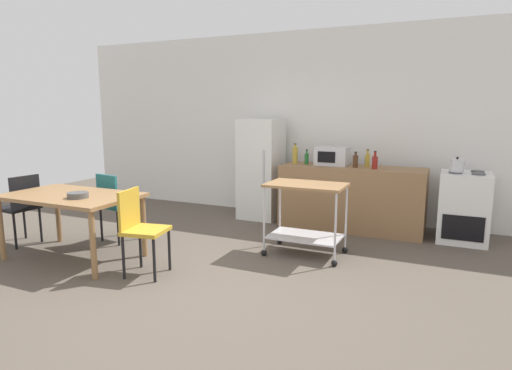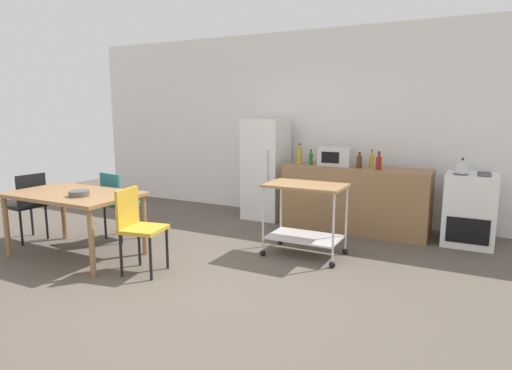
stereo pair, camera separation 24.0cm
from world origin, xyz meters
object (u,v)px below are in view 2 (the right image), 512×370
chair_mustard (138,224)px  bottle_wine (299,155)px  fruit_bowl (79,194)px  refrigerator (266,169)px  dining_table (74,199)px  stove_oven (470,209)px  kettle (462,167)px  bottle_hot_sauce (359,162)px  bottle_olive_oil (379,163)px  chair_black (28,202)px  bottle_soy_sauce (372,161)px  microwave (336,156)px  kitchen_cart (305,208)px  bottle_soda (311,159)px  chair_teal (119,201)px

chair_mustard → bottle_wine: (0.72, 2.68, 0.51)m
fruit_bowl → refrigerator: bearing=71.5°
fruit_bowl → dining_table: bearing=153.6°
chair_mustard → stove_oven: size_ratio=0.97×
kettle → bottle_hot_sauce: bearing=179.0°
bottle_olive_oil → chair_black: bearing=-149.0°
dining_table → bottle_hot_sauce: bearing=43.2°
bottle_olive_oil → bottle_soy_sauce: bearing=126.5°
microwave → bottle_hot_sauce: (0.37, -0.15, -0.04)m
bottle_wine → bottle_hot_sauce: size_ratio=1.35×
kitchen_cart → bottle_soda: bottle_soda is taller
chair_mustard → kitchen_cart: 1.88m
bottle_wine → kettle: 2.20m
chair_teal → chair_mustard: 1.30m
bottle_wine → refrigerator: bearing=174.4°
chair_teal → bottle_wine: bottle_wine is taller
stove_oven → kettle: size_ratio=3.84×
chair_mustard → chair_teal: bearing=42.8°
dining_table → bottle_hot_sauce: 3.68m
fruit_bowl → bottle_soy_sauce: bearing=47.1°
refrigerator → microwave: size_ratio=3.37×
bottle_wine → bottle_soy_sauce: 1.06m
chair_mustard → bottle_soy_sauce: 3.29m
chair_black → bottle_soda: (2.93, 2.48, 0.47)m
kettle → dining_table: bearing=-147.8°
chair_black → kitchen_cart: chair_black is taller
stove_oven → refrigerator: bearing=178.4°
stove_oven → bottle_olive_oil: 1.26m
stove_oven → kettle: kettle is taller
microwave → kettle: 1.66m
microwave → bottle_soda: bearing=-170.5°
chair_teal → microwave: microwave is taller
stove_oven → bottle_olive_oil: bearing=-174.4°
stove_oven → chair_teal: bearing=-155.3°
dining_table → refrigerator: refrigerator is taller
chair_mustard → fruit_bowl: size_ratio=4.03×
refrigerator → bottle_soda: refrigerator is taller
refrigerator → bottle_wine: 0.63m
refrigerator → fruit_bowl: 2.93m
stove_oven → fruit_bowl: bearing=-144.8°
chair_teal → chair_black: bearing=41.1°
refrigerator → bottle_wine: size_ratio=5.23×
stove_oven → fruit_bowl: (-3.83, -2.70, 0.33)m
dining_table → chair_teal: 0.72m
kitchen_cart → bottle_wine: bottle_wine is taller
stove_oven → bottle_soy_sauce: (-1.26, 0.07, 0.55)m
bottle_wine → kettle: bottle_wine is taller
chair_teal → bottle_soy_sauce: 3.46m
bottle_soda → microwave: 0.37m
chair_teal → bottle_wine: bearing=-122.9°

